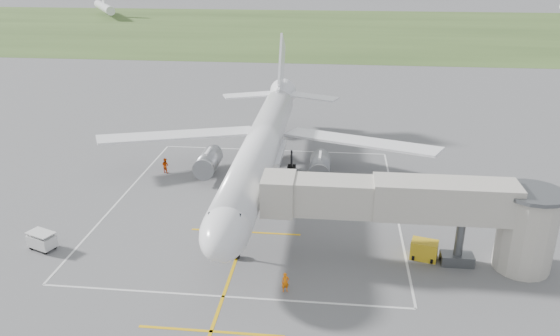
# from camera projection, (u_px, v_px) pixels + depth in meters

# --- Properties ---
(ground) EXTENTS (700.00, 700.00, 0.00)m
(ground) POSITION_uv_depth(u_px,v_px,m) (261.00, 188.00, 58.75)
(ground) COLOR #59595C
(ground) RESTS_ON ground
(grass_strip) EXTENTS (700.00, 120.00, 0.02)m
(grass_strip) POSITION_uv_depth(u_px,v_px,m) (316.00, 29.00, 178.80)
(grass_strip) COLOR #334B20
(grass_strip) RESTS_ON ground
(apron_markings) EXTENTS (28.20, 60.00, 0.01)m
(apron_markings) POSITION_uv_depth(u_px,v_px,m) (253.00, 212.00, 53.37)
(apron_markings) COLOR gold
(apron_markings) RESTS_ON ground
(airliner) EXTENTS (38.93, 46.75, 13.52)m
(airliner) POSITION_uv_depth(u_px,v_px,m) (261.00, 147.00, 57.81)
(airliner) COLOR silver
(airliner) RESTS_ON ground
(jet_bridge) EXTENTS (23.40, 5.00, 7.20)m
(jet_bridge) POSITION_uv_depth(u_px,v_px,m) (434.00, 210.00, 42.95)
(jet_bridge) COLOR #A29F92
(jet_bridge) RESTS_ON ground
(gpu_unit) EXTENTS (2.41, 1.96, 1.59)m
(gpu_unit) POSITION_uv_depth(u_px,v_px,m) (424.00, 250.00, 45.00)
(gpu_unit) COLOR gold
(gpu_unit) RESTS_ON ground
(baggage_cart) EXTENTS (2.64, 2.13, 1.60)m
(baggage_cart) POSITION_uv_depth(u_px,v_px,m) (42.00, 241.00, 46.40)
(baggage_cart) COLOR silver
(baggage_cart) RESTS_ON ground
(ramp_worker_nose) EXTENTS (0.67, 0.55, 1.57)m
(ramp_worker_nose) POSITION_uv_depth(u_px,v_px,m) (285.00, 282.00, 40.60)
(ramp_worker_nose) COLOR orange
(ramp_worker_nose) RESTS_ON ground
(ramp_worker_wing) EXTENTS (1.05, 0.95, 1.76)m
(ramp_worker_wing) POSITION_uv_depth(u_px,v_px,m) (165.00, 165.00, 62.51)
(ramp_worker_wing) COLOR #D94106
(ramp_worker_wing) RESTS_ON ground
(distant_aircraft) EXTENTS (217.34, 53.18, 8.85)m
(distant_aircraft) POSITION_uv_depth(u_px,v_px,m) (354.00, 6.00, 215.32)
(distant_aircraft) COLOR silver
(distant_aircraft) RESTS_ON ground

